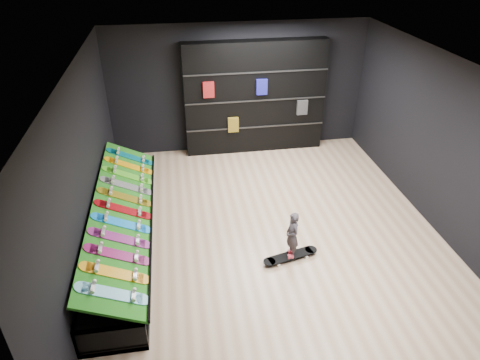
{
  "coord_description": "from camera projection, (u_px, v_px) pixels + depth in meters",
  "views": [
    {
      "loc": [
        -1.51,
        -6.05,
        4.78
      ],
      "look_at": [
        -0.5,
        0.2,
        1.0
      ],
      "focal_mm": 32.0,
      "sensor_mm": 36.0,
      "label": 1
    }
  ],
  "objects": [
    {
      "name": "display_board_2",
      "position": [
        118.0,
        255.0,
        6.1
      ],
      "size": [
        0.93,
        0.22,
        0.5
      ],
      "primitive_type": null,
      "rotation": [
        0.0,
        0.44,
        0.0
      ],
      "color": "#E5198C",
      "rests_on": "turf_ramp"
    },
    {
      "name": "display_board_10",
      "position": [
        130.0,
        157.0,
        8.67
      ],
      "size": [
        0.93,
        0.22,
        0.5
      ],
      "primitive_type": null,
      "rotation": [
        0.0,
        0.44,
        0.0
      ],
      "color": "#0C8C99",
      "rests_on": "turf_ramp"
    },
    {
      "name": "display_board_3",
      "position": [
        120.0,
        238.0,
        6.42
      ],
      "size": [
        0.93,
        0.22,
        0.5
      ],
      "primitive_type": null,
      "rotation": [
        0.0,
        0.44,
        0.0
      ],
      "color": "#2626BF",
      "rests_on": "turf_ramp"
    },
    {
      "name": "wall_front",
      "position": [
        354.0,
        328.0,
        4.05
      ],
      "size": [
        6.0,
        0.02,
        3.0
      ],
      "primitive_type": "cube",
      "color": "black",
      "rests_on": "ground"
    },
    {
      "name": "floor",
      "position": [
        269.0,
        230.0,
        7.78
      ],
      "size": [
        6.0,
        7.0,
        0.01
      ],
      "primitive_type": "cube",
      "color": "tan",
      "rests_on": "ground"
    },
    {
      "name": "child",
      "position": [
        292.0,
        243.0,
        6.94
      ],
      "size": [
        0.16,
        0.2,
        0.5
      ],
      "primitive_type": "imported",
      "rotation": [
        0.0,
        0.0,
        -1.43
      ],
      "color": "black",
      "rests_on": "floor_skateboard"
    },
    {
      "name": "ceiling",
      "position": [
        276.0,
        67.0,
        6.25
      ],
      "size": [
        6.0,
        7.0,
        0.01
      ],
      "primitive_type": "cube",
      "color": "white",
      "rests_on": "ground"
    },
    {
      "name": "wall_left",
      "position": [
        83.0,
        172.0,
        6.6
      ],
      "size": [
        0.02,
        7.0,
        3.0
      ],
      "primitive_type": "cube",
      "color": "black",
      "rests_on": "ground"
    },
    {
      "name": "display_board_6",
      "position": [
        125.0,
        197.0,
        7.39
      ],
      "size": [
        0.93,
        0.22,
        0.5
      ],
      "primitive_type": null,
      "rotation": [
        0.0,
        0.44,
        0.0
      ],
      "color": "yellow",
      "rests_on": "turf_ramp"
    },
    {
      "name": "display_board_4",
      "position": [
        122.0,
        223.0,
        6.74
      ],
      "size": [
        0.93,
        0.22,
        0.5
      ],
      "primitive_type": null,
      "rotation": [
        0.0,
        0.44,
        0.0
      ],
      "color": "blue",
      "rests_on": "turf_ramp"
    },
    {
      "name": "display_rack",
      "position": [
        124.0,
        233.0,
        7.31
      ],
      "size": [
        0.9,
        4.5,
        0.5
      ],
      "primitive_type": null,
      "color": "black",
      "rests_on": "ground"
    },
    {
      "name": "wall_right",
      "position": [
        440.0,
        145.0,
        7.43
      ],
      "size": [
        0.02,
        7.0,
        3.0
      ],
      "primitive_type": "cube",
      "color": "black",
      "rests_on": "ground"
    },
    {
      "name": "display_board_7",
      "position": [
        126.0,
        186.0,
        7.71
      ],
      "size": [
        0.93,
        0.22,
        0.5
      ],
      "primitive_type": null,
      "rotation": [
        0.0,
        0.44,
        0.0
      ],
      "color": "black",
      "rests_on": "turf_ramp"
    },
    {
      "name": "display_board_8",
      "position": [
        128.0,
        175.0,
        8.03
      ],
      "size": [
        0.93,
        0.22,
        0.5
      ],
      "primitive_type": null,
      "rotation": [
        0.0,
        0.44,
        0.0
      ],
      "color": "green",
      "rests_on": "turf_ramp"
    },
    {
      "name": "display_board_9",
      "position": [
        129.0,
        166.0,
        8.35
      ],
      "size": [
        0.93,
        0.22,
        0.5
      ],
      "primitive_type": null,
      "rotation": [
        0.0,
        0.44,
        0.0
      ],
      "color": "yellow",
      "rests_on": "turf_ramp"
    },
    {
      "name": "display_board_1",
      "position": [
        115.0,
        273.0,
        5.78
      ],
      "size": [
        0.93,
        0.22,
        0.5
      ],
      "primitive_type": null,
      "rotation": [
        0.0,
        0.44,
        0.0
      ],
      "color": "orange",
      "rests_on": "turf_ramp"
    },
    {
      "name": "wall_back",
      "position": [
        239.0,
        88.0,
        9.98
      ],
      "size": [
        6.0,
        0.02,
        3.0
      ],
      "primitive_type": "cube",
      "color": "black",
      "rests_on": "ground"
    },
    {
      "name": "floor_skateboard",
      "position": [
        290.0,
        257.0,
        7.09
      ],
      "size": [
        1.0,
        0.44,
        0.09
      ],
      "primitive_type": null,
      "rotation": [
        0.0,
        0.0,
        0.23
      ],
      "color": "black",
      "rests_on": "ground"
    },
    {
      "name": "turf_ramp",
      "position": [
        123.0,
        211.0,
        7.08
      ],
      "size": [
        0.92,
        4.5,
        0.46
      ],
      "primitive_type": "cube",
      "rotation": [
        0.0,
        0.44,
        0.0
      ],
      "color": "#165E0E",
      "rests_on": "display_rack"
    },
    {
      "name": "display_board_5",
      "position": [
        123.0,
        210.0,
        7.06
      ],
      "size": [
        0.93,
        0.22,
        0.5
      ],
      "primitive_type": null,
      "rotation": [
        0.0,
        0.44,
        0.0
      ],
      "color": "red",
      "rests_on": "turf_ramp"
    },
    {
      "name": "display_board_0",
      "position": [
        113.0,
        293.0,
        5.45
      ],
      "size": [
        0.93,
        0.22,
        0.5
      ],
      "primitive_type": null,
      "rotation": [
        0.0,
        0.44,
        0.0
      ],
      "color": "#0CB2E5",
      "rests_on": "turf_ramp"
    },
    {
      "name": "back_shelving",
      "position": [
        255.0,
        98.0,
        9.97
      ],
      "size": [
        3.28,
        0.38,
        2.63
      ],
      "primitive_type": "cube",
      "color": "black",
      "rests_on": "ground"
    }
  ]
}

